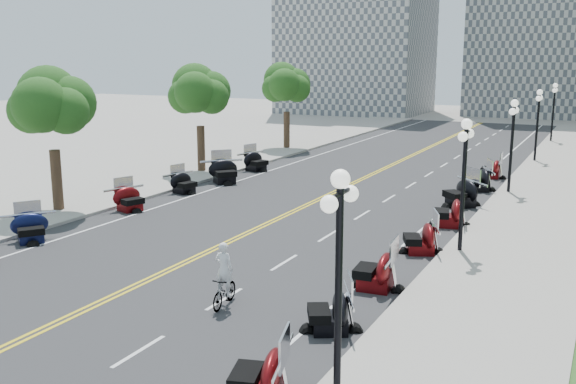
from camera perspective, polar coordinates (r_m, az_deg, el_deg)
The scene contains 48 objects.
ground at distance 24.85m, azimuth -6.94°, elevation -5.22°, with size 160.00×160.00×0.00m, color gray.
road at distance 33.32m, azimuth 2.66°, elevation -0.71°, with size 16.00×90.00×0.01m, color #333335.
centerline_yellow_a at distance 33.37m, azimuth 2.47°, elevation -0.68°, with size 0.12×90.00×0.00m, color yellow.
centerline_yellow_b at distance 33.27m, azimuth 2.85°, elevation -0.72°, with size 0.12×90.00×0.00m, color yellow.
edge_line_north at distance 31.31m, azimuth 13.39°, elevation -1.84°, with size 0.12×90.00×0.00m, color white.
edge_line_south at distance 36.36m, azimuth -6.57°, elevation 0.30°, with size 0.12×90.00×0.00m, color white.
lane_dash_4 at distance 17.08m, azimuth -13.12°, elevation -13.61°, with size 0.12×2.00×0.00m, color white.
lane_dash_5 at distance 20.02m, azimuth -5.67°, elevation -9.44°, with size 0.12×2.00×0.00m, color white.
lane_dash_6 at distance 23.28m, azimuth -0.34°, elevation -6.28°, with size 0.12×2.00×0.00m, color white.
lane_dash_7 at distance 26.75m, azimuth 3.60°, elevation -3.88°, with size 0.12×2.00×0.00m, color white.
lane_dash_8 at distance 30.34m, azimuth 6.61°, elevation -2.03°, with size 0.12×2.00×0.00m, color white.
lane_dash_9 at distance 34.03m, azimuth 8.97°, elevation -0.57°, with size 0.12×2.00×0.00m, color white.
lane_dash_10 at distance 37.78m, azimuth 10.86°, elevation 0.60°, with size 0.12×2.00×0.00m, color white.
lane_dash_11 at distance 41.57m, azimuth 12.41°, elevation 1.56°, with size 0.12×2.00×0.00m, color white.
lane_dash_12 at distance 45.40m, azimuth 13.71°, elevation 2.36°, with size 0.12×2.00×0.00m, color white.
lane_dash_13 at distance 49.26m, azimuth 14.80°, elevation 3.03°, with size 0.12×2.00×0.00m, color white.
lane_dash_14 at distance 53.14m, azimuth 15.73°, elevation 3.60°, with size 0.12×2.00×0.00m, color white.
lane_dash_15 at distance 57.03m, azimuth 16.54°, elevation 4.10°, with size 0.12×2.00×0.00m, color white.
lane_dash_16 at distance 60.94m, azimuth 17.24°, elevation 4.53°, with size 0.12×2.00×0.00m, color white.
lane_dash_17 at distance 64.86m, azimuth 17.86°, elevation 4.91°, with size 0.12×2.00×0.00m, color white.
lane_dash_18 at distance 68.79m, azimuth 18.41°, elevation 5.24°, with size 0.12×2.00×0.00m, color white.
lane_dash_19 at distance 72.73m, azimuth 18.90°, elevation 5.54°, with size 0.12×2.00×0.00m, color white.
sidewalk_north at distance 30.65m, azimuth 20.86°, elevation -2.49°, with size 5.00×90.00×0.15m, color #9E9991.
sidewalk_south at distance 38.73m, azimuth -11.64°, elevation 0.94°, with size 5.00×90.00×0.15m, color #9E9991.
distant_block_a at distance 87.65m, azimuth 6.18°, elevation 15.59°, with size 18.00×14.00×26.00m, color gray.
street_lamp_1 at distance 13.43m, azimuth 4.51°, elevation -8.53°, with size 0.50×1.20×4.90m, color black, non-canonical shape.
street_lamp_2 at distance 24.57m, azimuth 15.31°, elevation 0.50°, with size 0.50×1.20×4.90m, color black, non-canonical shape.
street_lamp_3 at distance 36.27m, azimuth 19.25°, elevation 3.83°, with size 0.50×1.20×4.90m, color black, non-canonical shape.
street_lamp_4 at distance 48.12m, azimuth 21.27°, elevation 5.52°, with size 0.50×1.20×4.90m, color black, non-canonical shape.
street_lamp_5 at distance 60.02m, azimuth 22.50°, elevation 6.54°, with size 0.50×1.20×4.90m, color black, non-canonical shape.
tree_2 at distance 31.95m, azimuth -20.27°, elevation 6.64°, with size 4.80×4.80×9.20m, color #235619, non-canonical shape.
tree_3 at distance 41.04m, azimuth -7.86°, elevation 8.27°, with size 4.80×4.80×9.20m, color #235619, non-canonical shape.
tree_4 at distance 51.34m, azimuth -0.12°, elevation 9.09°, with size 4.80×4.80×9.20m, color #235619, non-canonical shape.
motorcycle_n_3 at distance 14.29m, azimuth -2.54°, elevation -15.68°, with size 1.89×1.89×1.33m, color #590A0C, non-canonical shape.
motorcycle_n_4 at distance 17.56m, azimuth 3.74°, elevation -10.33°, with size 1.84×1.84×1.29m, color black, non-canonical shape.
motorcycle_n_5 at distance 20.73m, azimuth 7.80°, elevation -6.71°, with size 2.00×2.00×1.40m, color #590A0C, non-canonical shape.
motorcycle_n_6 at distance 24.73m, azimuth 11.70°, elevation -3.87°, with size 1.90×1.90×1.33m, color #590A0C, non-canonical shape.
motorcycle_n_7 at distance 28.87m, azimuth 14.14°, elevation -1.62°, with size 2.02×2.02×1.41m, color #590A0C, non-canonical shape.
motorcycle_n_8 at distance 32.80m, azimuth 15.12°, elevation 0.05°, with size 2.21×2.21×1.55m, color black, non-canonical shape.
motorcycle_n_9 at distance 36.95m, azimuth 16.55°, elevation 1.19°, with size 2.06×2.06×1.44m, color black, non-canonical shape.
motorcycle_n_10 at distance 41.16m, azimuth 17.64°, elevation 2.08°, with size 1.86×1.86×1.30m, color #590A0C, non-canonical shape.
motorcycle_s_5 at distance 27.63m, azimuth -21.95°, elevation -2.87°, with size 1.84×1.84×1.29m, color black, non-canonical shape.
motorcycle_s_6 at distance 31.76m, azimuth -13.91°, elevation -0.50°, with size 1.85×1.85×1.30m, color #590A0C, non-canonical shape.
motorcycle_s_7 at distance 35.33m, azimuth -9.24°, elevation 0.90°, with size 1.80×1.80×1.26m, color black, non-canonical shape.
motorcycle_s_8 at distance 37.78m, azimuth -5.68°, elevation 1.93°, with size 2.21×2.21×1.55m, color black, non-canonical shape.
motorcycle_s_9 at distance 41.79m, azimuth -2.86°, elevation 2.83°, with size 1.99×1.99×1.39m, color black, non-canonical shape.
bicycle at distance 19.33m, azimuth -5.67°, elevation -8.77°, with size 0.44×1.57×0.95m, color #A51414.
cyclist_rider at distance 18.92m, azimuth -5.75°, elevation -5.11°, with size 0.60×0.39×1.64m, color silver.
Camera 1 is at (13.36, -19.65, 7.28)m, focal length 40.00 mm.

